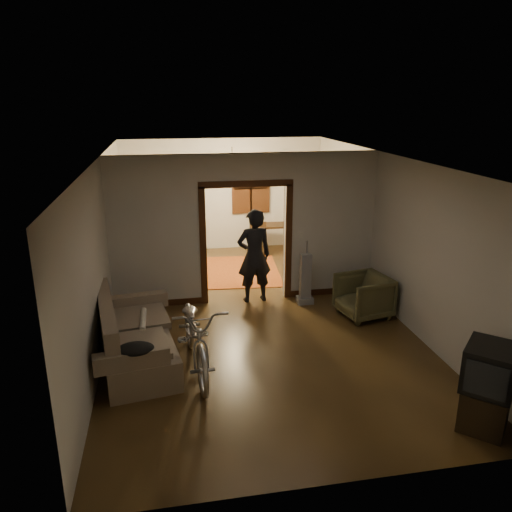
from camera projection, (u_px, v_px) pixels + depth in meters
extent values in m
cube|color=#382611|center=(253.00, 314.00, 9.03)|extent=(5.00, 8.50, 0.01)
cube|color=white|center=(253.00, 158.00, 8.18)|extent=(5.00, 8.50, 0.01)
cube|color=beige|center=(223.00, 195.00, 12.58)|extent=(5.00, 0.02, 2.80)
cube|color=beige|center=(103.00, 247.00, 8.17)|extent=(0.02, 8.50, 2.80)
cube|color=beige|center=(388.00, 233.00, 9.04)|extent=(0.02, 8.50, 2.80)
cube|color=beige|center=(246.00, 229.00, 9.31)|extent=(5.00, 0.14, 2.80)
cube|color=#381C0C|center=(246.00, 244.00, 9.40)|extent=(1.74, 0.20, 2.32)
cube|color=black|center=(251.00, 188.00, 12.62)|extent=(0.98, 0.06, 1.28)
sphere|color=#FFE0A5|center=(232.00, 166.00, 10.66)|extent=(0.24, 0.24, 0.24)
cube|color=silver|center=(301.00, 235.00, 9.46)|extent=(0.08, 0.01, 0.12)
cube|color=brown|center=(136.00, 331.00, 7.27)|extent=(1.28, 2.25, 0.98)
cylinder|color=beige|center=(143.00, 320.00, 7.56)|extent=(0.09, 0.74, 0.09)
ellipsoid|color=black|center=(135.00, 349.00, 6.37)|extent=(0.47, 0.36, 0.14)
imported|color=silver|center=(196.00, 334.00, 7.06)|extent=(0.88, 2.14, 1.10)
imported|color=brown|center=(363.00, 296.00, 8.85)|extent=(0.98, 0.96, 0.76)
cube|color=black|center=(484.00, 409.00, 5.87)|extent=(0.74, 0.74, 0.50)
cube|color=black|center=(491.00, 368.00, 5.70)|extent=(0.82, 0.82, 0.53)
cube|color=gray|center=(305.00, 279.00, 9.38)|extent=(0.33, 0.28, 0.98)
imported|color=black|center=(254.00, 256.00, 9.38)|extent=(0.70, 0.50, 1.80)
cube|color=maroon|center=(242.00, 271.00, 11.25)|extent=(1.83, 2.30, 0.02)
cube|color=#232B1A|center=(174.00, 217.00, 12.31)|extent=(0.99, 0.62, 1.87)
sphere|color=#1E5972|center=(172.00, 176.00, 12.01)|extent=(0.28, 0.28, 0.28)
cube|color=black|center=(273.00, 239.00, 12.51)|extent=(1.07, 0.75, 0.72)
cube|color=black|center=(256.00, 238.00, 12.22)|extent=(0.45, 0.45, 0.90)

